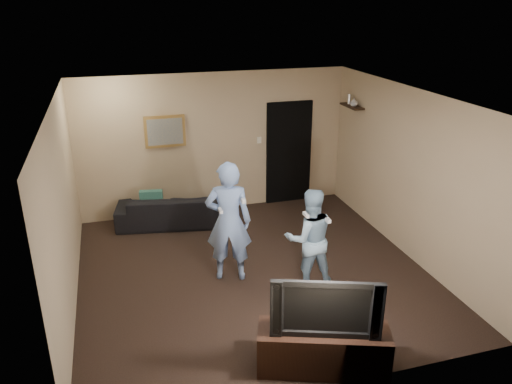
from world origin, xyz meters
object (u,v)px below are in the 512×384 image
object	(u,v)px
sofa	(171,210)
television	(326,304)
tv_console	(323,349)
wii_player_right	(310,238)
wii_player_left	(229,222)

from	to	relation	value
sofa	television	xyz separation A→B (m)	(1.09, -4.23, 0.56)
sofa	television	size ratio (longest dim) A/B	1.64
tv_console	wii_player_right	size ratio (longest dim) A/B	0.98
wii_player_right	television	bearing A→B (deg)	-106.76
tv_console	television	distance (m)	0.59
sofa	wii_player_right	size ratio (longest dim) A/B	1.32
tv_console	wii_player_left	bearing A→B (deg)	123.55
sofa	tv_console	size ratio (longest dim) A/B	1.34
sofa	wii_player_right	distance (m)	3.06
wii_player_left	wii_player_right	world-z (taller)	wii_player_left
wii_player_left	sofa	bearing A→B (deg)	105.39
television	wii_player_right	size ratio (longest dim) A/B	0.80
tv_console	wii_player_left	xyz separation A→B (m)	(-0.52, 2.17, 0.64)
television	wii_player_left	distance (m)	2.23
tv_console	television	xyz separation A→B (m)	(-0.00, 0.00, 0.59)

